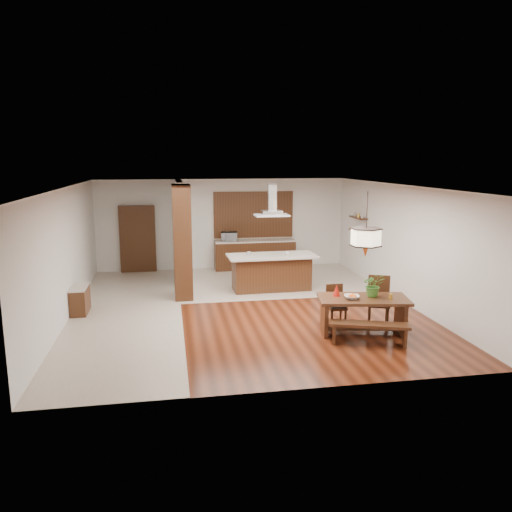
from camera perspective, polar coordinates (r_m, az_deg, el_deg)
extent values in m
plane|color=#3C170B|center=(12.14, -1.40, -5.85)|extent=(9.00, 9.00, 0.00)
cube|color=white|center=(11.63, -1.47, 7.96)|extent=(8.00, 9.00, 0.04)
cube|color=silver|center=(16.21, -3.82, 3.65)|extent=(8.00, 0.04, 2.90)
cube|color=silver|center=(7.49, 3.75, -5.05)|extent=(8.00, 0.04, 2.90)
cube|color=silver|center=(11.89, -20.86, 0.26)|extent=(0.04, 9.00, 2.90)
cube|color=silver|center=(13.00, 16.28, 1.41)|extent=(0.04, 9.00, 2.90)
cube|color=#C2B4A2|center=(12.05, -14.52, -6.30)|extent=(2.50, 9.00, 0.01)
cube|color=#C2B4A2|center=(14.72, 1.95, -2.81)|extent=(5.50, 4.00, 0.01)
cube|color=#3A180E|center=(11.63, -1.47, 7.88)|extent=(8.00, 9.00, 0.02)
cube|color=black|center=(12.86, -8.42, 1.63)|extent=(0.45, 1.00, 2.90)
cube|color=silver|center=(14.93, -8.67, 2.92)|extent=(0.18, 2.40, 2.90)
cube|color=black|center=(12.29, -19.46, -4.74)|extent=(0.37, 0.88, 0.63)
cube|color=black|center=(16.11, -13.36, 1.89)|extent=(1.10, 0.20, 2.10)
cube|color=black|center=(16.21, -0.15, 0.10)|extent=(2.60, 0.60, 0.90)
cube|color=beige|center=(16.13, -0.15, 1.75)|extent=(2.60, 0.62, 0.05)
cube|color=#A16F30|center=(16.27, -0.31, 4.77)|extent=(2.60, 0.08, 1.50)
cube|color=black|center=(15.30, 11.56, 2.82)|extent=(0.26, 0.90, 0.04)
cube|color=black|center=(15.25, 11.62, 4.31)|extent=(0.26, 0.90, 0.04)
cube|color=black|center=(10.40, 12.16, -4.84)|extent=(1.94, 1.22, 0.06)
cube|color=black|center=(10.38, 7.82, -6.89)|extent=(0.21, 0.72, 0.69)
cube|color=black|center=(10.70, 16.22, -6.70)|extent=(0.21, 0.72, 0.69)
imported|color=#397226|center=(10.47, 13.28, -3.24)|extent=(0.50, 0.45, 0.49)
imported|color=beige|center=(10.26, 10.88, -4.63)|extent=(0.37, 0.37, 0.07)
cone|color=#AF160C|center=(10.39, 9.19, -3.88)|extent=(0.17, 0.17, 0.24)
cylinder|color=gold|center=(10.41, 15.13, -4.48)|extent=(0.08, 0.08, 0.11)
cube|color=black|center=(13.59, 1.77, -1.98)|extent=(2.09, 0.83, 0.93)
cube|color=beige|center=(13.44, 1.82, 0.01)|extent=(2.41, 1.09, 0.05)
imported|color=white|center=(13.44, 3.60, 0.31)|extent=(0.13, 0.13, 0.09)
imported|color=silver|center=(15.96, -3.09, 2.24)|extent=(0.54, 0.39, 0.28)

